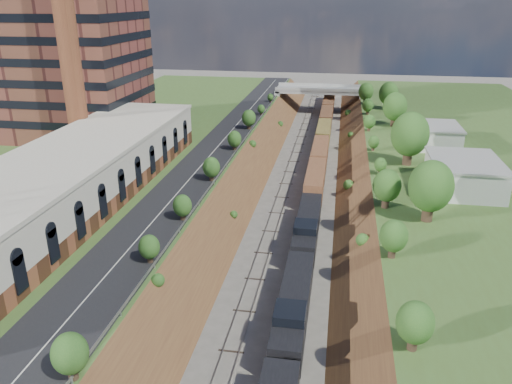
% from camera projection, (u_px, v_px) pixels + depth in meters
% --- Properties ---
extents(platform_left, '(44.00, 180.00, 5.00)m').
position_uv_depth(platform_left, '(112.00, 167.00, 87.44)').
color(platform_left, '#435F27').
rests_on(platform_left, ground).
extents(embankment_left, '(10.00, 180.00, 10.00)m').
position_uv_depth(embankment_left, '(235.00, 187.00, 84.90)').
color(embankment_left, brown).
rests_on(embankment_left, ground).
extents(embankment_right, '(10.00, 180.00, 10.00)m').
position_uv_depth(embankment_right, '(367.00, 195.00, 81.45)').
color(embankment_right, brown).
rests_on(embankment_right, ground).
extents(rail_left_track, '(1.58, 180.00, 0.18)m').
position_uv_depth(rail_left_track, '(284.00, 190.00, 83.55)').
color(rail_left_track, gray).
rests_on(rail_left_track, ground).
extents(rail_right_track, '(1.58, 180.00, 0.18)m').
position_uv_depth(rail_right_track, '(315.00, 192.00, 82.74)').
color(rail_right_track, gray).
rests_on(rail_right_track, ground).
extents(road, '(8.00, 180.00, 0.10)m').
position_uv_depth(road, '(208.00, 158.00, 83.77)').
color(road, black).
rests_on(road, platform_left).
extents(guardrail, '(0.10, 171.00, 0.70)m').
position_uv_depth(guardrail, '(232.00, 156.00, 82.76)').
color(guardrail, '#99999E').
rests_on(guardrail, platform_left).
extents(commercial_building, '(14.30, 62.30, 7.00)m').
position_uv_depth(commercial_building, '(70.00, 178.00, 64.28)').
color(commercial_building, brown).
rests_on(commercial_building, platform_left).
extents(smokestack, '(3.20, 3.20, 40.00)m').
position_uv_depth(smokestack, '(67.00, 34.00, 76.04)').
color(smokestack, brown).
rests_on(smokestack, platform_left).
extents(overpass, '(24.50, 8.30, 7.40)m').
position_uv_depth(overpass, '(320.00, 95.00, 138.30)').
color(overpass, gray).
rests_on(overpass, ground).
extents(white_building_near, '(9.00, 12.00, 4.00)m').
position_uv_depth(white_building_near, '(464.00, 175.00, 69.60)').
color(white_building_near, silver).
rests_on(white_building_near, platform_right).
extents(white_building_far, '(8.00, 10.00, 3.60)m').
position_uv_depth(white_building_far, '(435.00, 136.00, 89.94)').
color(white_building_far, silver).
rests_on(white_building_far, platform_right).
extents(tree_right_large, '(5.25, 5.25, 7.61)m').
position_uv_depth(tree_right_large, '(431.00, 187.00, 58.73)').
color(tree_right_large, '#473323').
rests_on(tree_right_large, platform_right).
extents(tree_left_crest, '(2.45, 2.45, 3.55)m').
position_uv_depth(tree_left_crest, '(135.00, 268.00, 45.75)').
color(tree_left_crest, '#473323').
rests_on(tree_left_crest, platform_left).
extents(freight_train, '(2.85, 145.93, 4.55)m').
position_uv_depth(freight_train, '(320.00, 155.00, 93.64)').
color(freight_train, black).
rests_on(freight_train, ground).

